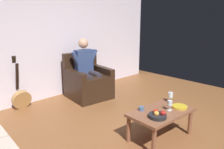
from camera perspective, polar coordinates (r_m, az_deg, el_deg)
The scene contains 11 objects.
ground_plane at distance 3.41m, azimuth 10.71°, elevation -16.94°, with size 6.74×6.74×0.00m, color brown.
wall_back at distance 5.06m, azimuth -15.54°, elevation 9.35°, with size 6.01×0.06×2.70m, color silver.
armchair at distance 5.03m, azimuth -6.12°, elevation -2.05°, with size 0.91×0.92×0.97m.
person_seated at distance 4.96m, azimuth -6.42°, elevation 2.13°, with size 0.66×0.61×1.30m.
coffee_table at distance 3.43m, azimuth 12.22°, elevation -9.95°, with size 0.99×0.62×0.43m.
guitar at distance 4.78m, azimuth -21.92°, elevation -5.38°, with size 0.37×0.30×1.03m.
wine_glass_near at distance 3.73m, azimuth 14.53°, elevation -5.16°, with size 0.08×0.08×0.16m.
wine_glass_far at distance 3.41m, azimuth 14.37°, elevation -7.17°, with size 0.07×0.07×0.15m.
fruit_bowl at distance 3.17m, azimuth 11.45°, elevation -10.02°, with size 0.24×0.24×0.11m.
decorative_dish at distance 3.59m, azimuth 16.70°, elevation -7.76°, with size 0.23×0.23×0.02m, color gold.
candle_jar at distance 3.35m, azimuth 7.43°, elevation -8.52°, with size 0.08×0.08×0.06m, color slate.
Camera 1 is at (2.42, 1.63, 1.77)m, focal length 36.25 mm.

